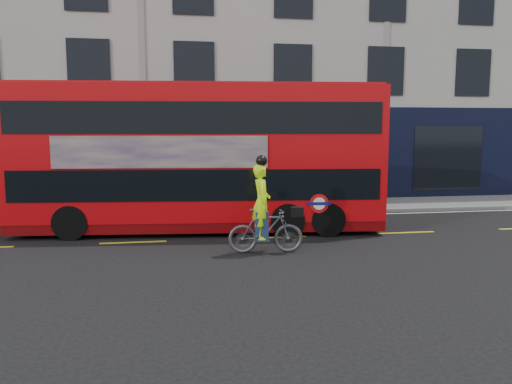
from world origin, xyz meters
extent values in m
plane|color=black|center=(0.00, 0.00, 0.00)|extent=(120.00, 120.00, 0.00)
cube|color=gray|center=(0.00, 6.50, 0.06)|extent=(60.00, 3.00, 0.12)
cube|color=gray|center=(0.00, 5.00, 0.07)|extent=(60.00, 0.12, 0.13)
cube|color=#ADABA4|center=(0.00, 13.00, 7.50)|extent=(50.00, 10.00, 15.00)
cube|color=black|center=(0.00, 7.98, 2.00)|extent=(50.00, 0.08, 4.00)
cube|color=silver|center=(0.00, 4.70, 0.00)|extent=(58.00, 0.10, 0.01)
cube|color=#BE070C|center=(1.90, 2.88, 2.40)|extent=(11.07, 3.52, 3.91)
cube|color=#5F0306|center=(1.90, 2.88, 0.30)|extent=(11.06, 3.47, 0.30)
cube|color=black|center=(1.90, 2.88, 1.53)|extent=(10.64, 3.52, 0.89)
cube|color=black|center=(1.90, 2.88, 3.41)|extent=(10.64, 3.52, 0.89)
cube|color=#9D0B0E|center=(1.90, 2.88, 4.37)|extent=(10.84, 3.40, 0.08)
cube|color=black|center=(7.33, 2.35, 1.53)|extent=(0.26, 2.22, 0.89)
cube|color=black|center=(7.33, 2.35, 3.41)|extent=(0.26, 2.22, 0.89)
cube|color=black|center=(-3.54, 3.41, 1.53)|extent=(0.26, 2.22, 0.89)
cube|color=tan|center=(0.79, 1.71, 2.47)|extent=(5.91, 0.62, 0.89)
cylinder|color=red|center=(5.22, 1.28, 0.99)|extent=(0.55, 0.07, 0.55)
cylinder|color=white|center=(5.22, 1.28, 0.99)|extent=(0.36, 0.05, 0.36)
cube|color=#0C1459|center=(5.22, 1.27, 0.99)|extent=(0.69, 0.09, 0.09)
cylinder|color=black|center=(5.64, 2.51, 0.49)|extent=(1.23, 2.61, 0.99)
cylinder|color=black|center=(4.46, 2.63, 0.49)|extent=(1.23, 2.61, 0.99)
cylinder|color=black|center=(-1.65, 3.22, 0.49)|extent=(1.23, 2.61, 0.99)
imported|color=#4C4F52|center=(3.40, -0.20, 0.57)|extent=(1.92, 0.68, 1.13)
imported|color=#B1E50D|center=(3.29, -0.19, 1.31)|extent=(0.50, 0.71, 1.87)
cube|color=black|center=(4.19, -0.26, 1.04)|extent=(0.32, 0.26, 0.24)
cube|color=#1C2C4C|center=(3.29, -0.19, 0.70)|extent=(0.35, 0.43, 0.75)
sphere|color=black|center=(3.29, -0.19, 2.33)|extent=(0.28, 0.28, 0.28)
camera|label=1|loc=(1.19, -12.30, 3.15)|focal=35.00mm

